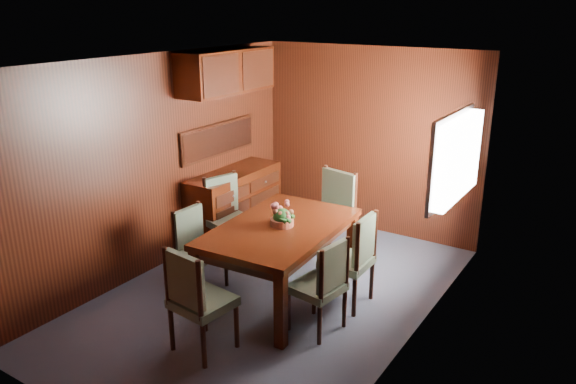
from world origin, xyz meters
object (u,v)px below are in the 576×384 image
Objects in this scene: chair_right_near at (323,281)px; flower_centerpiece at (282,214)px; sideboard at (234,205)px; chair_head at (196,296)px; dining_table at (280,236)px; chair_left_near at (196,244)px.

chair_right_near is 0.85m from flower_centerpiece.
chair_head is at bearing -59.36° from sideboard.
chair_right_near reaches higher than dining_table.
chair_right_near is at bearing -26.76° from flower_centerpiece.
chair_right_near is 0.93× the size of chair_head.
dining_table is 0.23m from flower_centerpiece.
sideboard is 2.40m from chair_right_near.
chair_left_near is 1.55m from chair_right_near.
sideboard is 1.34m from chair_left_near.
flower_centerpiece is (0.02, 0.01, 0.23)m from dining_table.
sideboard is at bearing 145.03° from flower_centerpiece.
flower_centerpiece is (-0.67, 0.34, 0.40)m from chair_right_near.
sideboard is 0.80× the size of dining_table.
chair_head is at bearing -93.37° from flower_centerpiece.
flower_centerpiece is (0.07, 1.22, 0.36)m from chair_head.
dining_table is at bearing 111.31° from chair_left_near.
chair_right_near is at bearing 56.20° from chair_head.
flower_centerpiece reaches higher than chair_left_near.
flower_centerpiece is at bearing 20.39° from dining_table.
chair_head is (1.28, -2.16, 0.10)m from sideboard.
dining_table is 1.90× the size of chair_right_near.
chair_left_near is at bearing 138.05° from chair_head.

